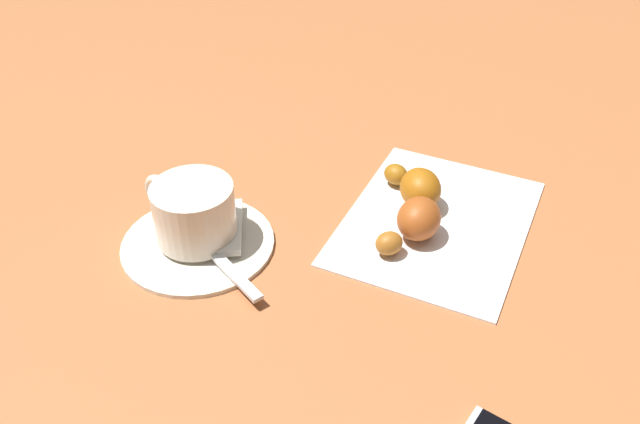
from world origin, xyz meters
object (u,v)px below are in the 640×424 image
Objects in this scene: teaspoon at (197,235)px; croissant at (416,202)px; espresso_cup at (193,211)px; napkin at (437,221)px; saucer at (198,242)px; sugar_packet at (230,227)px.

croissant is (0.18, 0.06, 0.01)m from teaspoon.
espresso_cup reaches higher than napkin.
saucer is at bearing -87.86° from teaspoon.
sugar_packet is 0.36× the size of napkin.
sugar_packet is 0.18m from napkin.
espresso_cup is at bearing 120.24° from teaspoon.
espresso_cup is 0.04m from sugar_packet.
saucer is 0.19m from croissant.
napkin is 1.51× the size of croissant.
espresso_cup is at bearing -161.44° from croissant.
espresso_cup is (-0.00, 0.00, 0.03)m from saucer.
saucer is 1.83× the size of sugar_packet.
teaspoon is 0.19m from croissant.
espresso_cup is 0.21m from napkin.
croissant reaches higher than sugar_packet.
saucer is 0.99× the size of croissant.
croissant is (0.18, 0.06, -0.01)m from espresso_cup.
sugar_packet is (0.02, 0.02, 0.01)m from saucer.
sugar_packet is at bearing -162.51° from croissant.
croissant reaches higher than napkin.
espresso_cup reaches higher than croissant.
croissant is at bearing 18.56° from espresso_cup.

